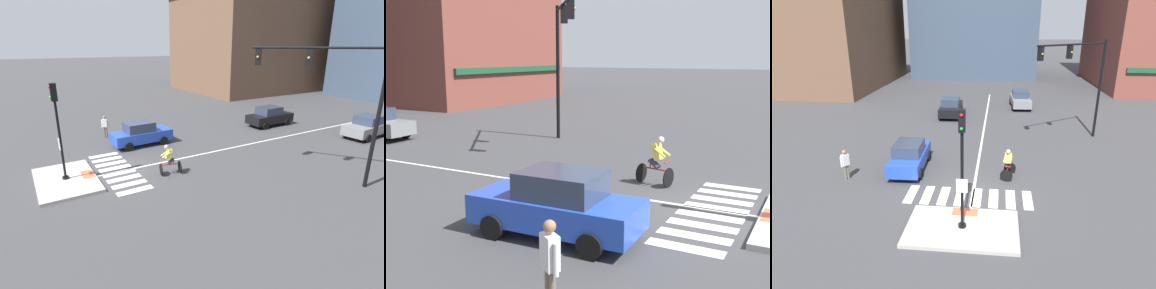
# 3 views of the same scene
# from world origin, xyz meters

# --- Properties ---
(ground_plane) EXTENTS (300.00, 300.00, 0.00)m
(ground_plane) POSITION_xyz_m (0.00, 0.00, 0.00)
(ground_plane) COLOR #3D3D3F
(traffic_island) EXTENTS (4.52, 2.89, 0.15)m
(traffic_island) POSITION_xyz_m (0.00, -2.64, 0.07)
(traffic_island) COLOR #A3A099
(traffic_island) RESTS_ON ground
(tactile_pad_front) EXTENTS (1.10, 0.60, 0.01)m
(tactile_pad_front) POSITION_xyz_m (0.00, -1.54, 0.15)
(tactile_pad_front) COLOR #DB5B38
(tactile_pad_front) RESTS_ON traffic_island
(signal_pole) EXTENTS (0.44, 0.38, 4.84)m
(signal_pole) POSITION_xyz_m (0.00, -2.65, 3.06)
(signal_pole) COLOR black
(signal_pole) RESTS_ON traffic_island
(crosswalk_stripe_a) EXTENTS (0.44, 1.80, 0.01)m
(crosswalk_stripe_a) POSITION_xyz_m (-2.80, 0.04, 0.00)
(crosswalk_stripe_a) COLOR silver
(crosswalk_stripe_a) RESTS_ON ground
(crosswalk_stripe_b) EXTENTS (0.44, 1.80, 0.01)m
(crosswalk_stripe_b) POSITION_xyz_m (-2.00, 0.04, 0.00)
(crosswalk_stripe_b) COLOR silver
(crosswalk_stripe_b) RESTS_ON ground
(crosswalk_stripe_c) EXTENTS (0.44, 1.80, 0.01)m
(crosswalk_stripe_c) POSITION_xyz_m (-1.20, 0.04, 0.00)
(crosswalk_stripe_c) COLOR silver
(crosswalk_stripe_c) RESTS_ON ground
(crosswalk_stripe_d) EXTENTS (0.44, 1.80, 0.01)m
(crosswalk_stripe_d) POSITION_xyz_m (-0.40, 0.04, 0.00)
(crosswalk_stripe_d) COLOR silver
(crosswalk_stripe_d) RESTS_ON ground
(crosswalk_stripe_e) EXTENTS (0.44, 1.80, 0.01)m
(crosswalk_stripe_e) POSITION_xyz_m (0.40, 0.04, 0.00)
(crosswalk_stripe_e) COLOR silver
(crosswalk_stripe_e) RESTS_ON ground
(crosswalk_stripe_f) EXTENTS (0.44, 1.80, 0.01)m
(crosswalk_stripe_f) POSITION_xyz_m (1.20, 0.04, 0.00)
(crosswalk_stripe_f) COLOR silver
(crosswalk_stripe_f) RESTS_ON ground
(crosswalk_stripe_g) EXTENTS (0.44, 1.80, 0.01)m
(crosswalk_stripe_g) POSITION_xyz_m (2.00, 0.04, 0.00)
(crosswalk_stripe_g) COLOR silver
(crosswalk_stripe_g) RESTS_ON ground
(crosswalk_stripe_h) EXTENTS (0.44, 1.80, 0.01)m
(crosswalk_stripe_h) POSITION_xyz_m (2.80, 0.04, 0.00)
(crosswalk_stripe_h) COLOR silver
(crosswalk_stripe_h) RESTS_ON ground
(lane_centre_line) EXTENTS (0.14, 28.00, 0.01)m
(lane_centre_line) POSITION_xyz_m (0.19, 10.00, 0.00)
(lane_centre_line) COLOR silver
(lane_centre_line) RESTS_ON ground
(traffic_light_mast) EXTENTS (4.95, 3.66, 6.80)m
(traffic_light_mast) POSITION_xyz_m (6.69, 8.88, 4.76)
(traffic_light_mast) COLOR black
(traffic_light_mast) RESTS_ON ground
(building_corner_right) EXTENTS (16.39, 21.07, 13.77)m
(building_corner_right) POSITION_xyz_m (-21.55, 28.54, 6.91)
(building_corner_right) COLOR brown
(building_corner_right) RESTS_ON ground
(car_blue_westbound_near) EXTENTS (1.96, 4.16, 1.64)m
(car_blue_westbound_near) POSITION_xyz_m (-3.60, 2.92, 0.81)
(car_blue_westbound_near) COLOR #2347B7
(car_blue_westbound_near) RESTS_ON ground
(car_black_westbound_distant) EXTENTS (1.92, 4.14, 1.64)m
(car_black_westbound_distant) POSITION_xyz_m (-2.92, 14.40, 0.81)
(car_black_westbound_distant) COLOR black
(car_black_westbound_distant) RESTS_ON ground
(car_grey_eastbound_distant) EXTENTS (2.03, 4.19, 1.64)m
(car_grey_eastbound_distant) POSITION_xyz_m (3.32, 18.29, 0.81)
(car_grey_eastbound_distant) COLOR slate
(car_grey_eastbound_distant) RESTS_ON ground
(cyclist) EXTENTS (0.87, 1.20, 1.68)m
(cyclist) POSITION_xyz_m (1.89, 2.36, 0.87)
(cyclist) COLOR black
(cyclist) RESTS_ON ground
(pedestrian_at_curb_left) EXTENTS (0.38, 0.48, 1.67)m
(pedestrian_at_curb_left) POSITION_xyz_m (-6.59, 1.26, 0.98)
(pedestrian_at_curb_left) COLOR #6B6051
(pedestrian_at_curb_left) RESTS_ON ground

